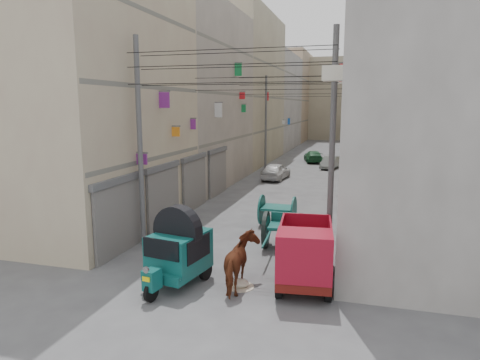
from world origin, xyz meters
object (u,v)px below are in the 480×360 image
(second_cart, at_px, (278,210))
(distant_car_green, at_px, (313,156))
(tonga_cart, at_px, (283,230))
(horse, at_px, (241,263))
(distant_car_grey, at_px, (330,162))
(auto_rickshaw, at_px, (178,249))
(mini_truck, at_px, (305,258))
(distant_car_white, at_px, (276,171))
(feed_sack, at_px, (241,283))

(second_cart, relative_size, distant_car_green, 0.42)
(tonga_cart, relative_size, distant_car_green, 0.84)
(horse, height_order, distant_car_grey, horse)
(horse, bearing_deg, auto_rickshaw, -2.00)
(mini_truck, bearing_deg, second_cart, 101.53)
(horse, height_order, distant_car_white, horse)
(second_cart, bearing_deg, horse, -87.04)
(tonga_cart, height_order, second_cart, tonga_cart)
(distant_car_grey, bearing_deg, auto_rickshaw, -87.45)
(distant_car_white, xyz_separation_m, distant_car_green, (1.55, 10.85, -0.07))
(distant_car_white, xyz_separation_m, distant_car_grey, (3.47, 6.87, -0.09))
(auto_rickshaw, xyz_separation_m, horse, (1.97, 0.14, -0.28))
(tonga_cart, bearing_deg, mini_truck, -73.29)
(second_cart, relative_size, distant_car_grey, 0.49)
(distant_car_white, distance_m, distant_car_green, 10.96)
(tonga_cart, distance_m, feed_sack, 3.97)
(tonga_cart, relative_size, feed_sack, 6.28)
(distant_car_white, height_order, distant_car_green, distant_car_white)
(tonga_cart, bearing_deg, second_cart, 101.05)
(mini_truck, bearing_deg, distant_car_grey, 86.35)
(feed_sack, bearing_deg, tonga_cart, 81.48)
(auto_rickshaw, xyz_separation_m, distant_car_white, (-0.86, 19.55, -0.48))
(mini_truck, height_order, distant_car_grey, mini_truck)
(horse, distance_m, distant_car_grey, 26.29)
(tonga_cart, distance_m, distant_car_green, 26.30)
(feed_sack, relative_size, distant_car_green, 0.13)
(horse, bearing_deg, feed_sack, -70.92)
(mini_truck, distance_m, distant_car_green, 29.83)
(tonga_cart, bearing_deg, feed_sack, -102.21)
(distant_car_grey, height_order, distant_car_green, distant_car_green)
(auto_rickshaw, distance_m, distant_car_green, 30.41)
(distant_car_white, bearing_deg, tonga_cart, 108.27)
(horse, xyz_separation_m, distant_car_green, (-1.28, 30.26, -0.27))
(mini_truck, bearing_deg, tonga_cart, 104.19)
(distant_car_green, bearing_deg, distant_car_grey, 102.48)
(tonga_cart, height_order, feed_sack, tonga_cart)
(auto_rickshaw, distance_m, distant_car_grey, 26.56)
(mini_truck, bearing_deg, feed_sack, -172.54)
(distant_car_green, bearing_deg, second_cart, 79.10)
(auto_rickshaw, bearing_deg, distant_car_green, 98.53)
(auto_rickshaw, relative_size, feed_sack, 5.37)
(second_cart, bearing_deg, feed_sack, -87.52)
(feed_sack, distance_m, distant_car_grey, 26.16)
(mini_truck, height_order, second_cart, mini_truck)
(mini_truck, xyz_separation_m, distant_car_green, (-3.07, 29.67, -0.40))
(distant_car_white, bearing_deg, feed_sack, 104.16)
(auto_rickshaw, bearing_deg, second_cart, 87.04)
(horse, height_order, distant_car_green, horse)
(tonga_cart, distance_m, horse, 4.06)
(auto_rickshaw, bearing_deg, mini_truck, 20.82)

